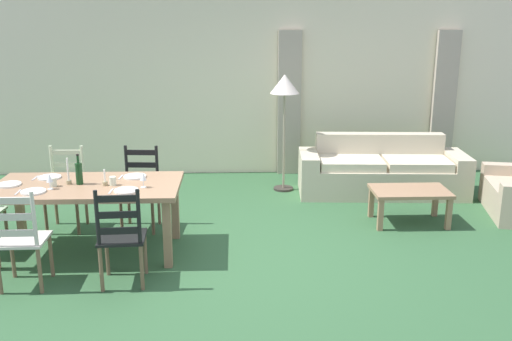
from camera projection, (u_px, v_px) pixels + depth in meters
name	position (u px, v px, depth m)	size (l,w,h in m)	color
ground_plane	(237.00, 256.00, 5.92)	(9.60, 9.60, 0.02)	#2F5733
wall_far	(236.00, 87.00, 8.74)	(9.60, 0.16, 2.70)	beige
curtain_panel_left	(289.00, 104.00, 8.70)	(0.35, 0.08, 2.20)	#AFA08E
curtain_panel_right	(444.00, 103.00, 8.78)	(0.35, 0.08, 2.20)	#AFA08E
dining_table	(87.00, 193.00, 5.82)	(1.90, 0.96, 0.75)	#9D7657
dining_chair_near_left	(21.00, 239.00, 5.10)	(0.43, 0.41, 0.96)	beige
dining_chair_near_right	(122.00, 237.00, 5.16)	(0.44, 0.42, 0.96)	black
dining_chair_far_left	(66.00, 189.00, 6.58)	(0.43, 0.41, 0.96)	beige
dining_chair_far_right	(141.00, 189.00, 6.58)	(0.45, 0.43, 0.96)	black
dinner_plate_near_left	(34.00, 192.00, 5.54)	(0.24, 0.24, 0.02)	white
fork_near_left	(18.00, 192.00, 5.54)	(0.02, 0.17, 0.01)	silver
dinner_plate_near_right	(126.00, 191.00, 5.57)	(0.24, 0.24, 0.02)	white
fork_near_right	(111.00, 191.00, 5.57)	(0.02, 0.17, 0.01)	silver
dinner_plate_far_left	(50.00, 177.00, 6.02)	(0.24, 0.24, 0.02)	white
fork_far_left	(35.00, 178.00, 6.02)	(0.02, 0.17, 0.01)	silver
dinner_plate_far_right	(135.00, 176.00, 6.05)	(0.24, 0.24, 0.02)	white
fork_far_right	(121.00, 177.00, 6.05)	(0.02, 0.17, 0.01)	silver
dinner_plate_head_west	(9.00, 184.00, 5.77)	(0.24, 0.24, 0.02)	white
wine_bottle	(79.00, 173.00, 5.78)	(0.07, 0.07, 0.32)	#143819
wine_glass_near_left	(50.00, 178.00, 5.61)	(0.06, 0.06, 0.16)	white
wine_glass_near_right	(143.00, 177.00, 5.67)	(0.06, 0.06, 0.16)	white
coffee_cup_primary	(113.00, 181.00, 5.76)	(0.07, 0.07, 0.09)	beige
coffee_cup_secondary	(53.00, 182.00, 5.72)	(0.07, 0.07, 0.09)	beige
candle_tall	(69.00, 177.00, 5.79)	(0.05, 0.05, 0.28)	#998C66
candle_short	(105.00, 181.00, 5.75)	(0.05, 0.05, 0.17)	#998C66
couch	(381.00, 172.00, 7.94)	(2.32, 0.92, 0.80)	beige
coffee_table	(410.00, 195.00, 6.75)	(0.90, 0.56, 0.42)	#9D7657
standing_lamp	(285.00, 91.00, 7.77)	(0.40, 0.40, 1.64)	#332D28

